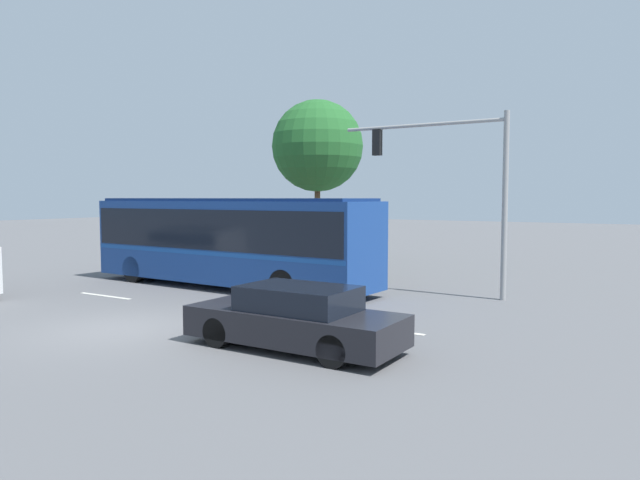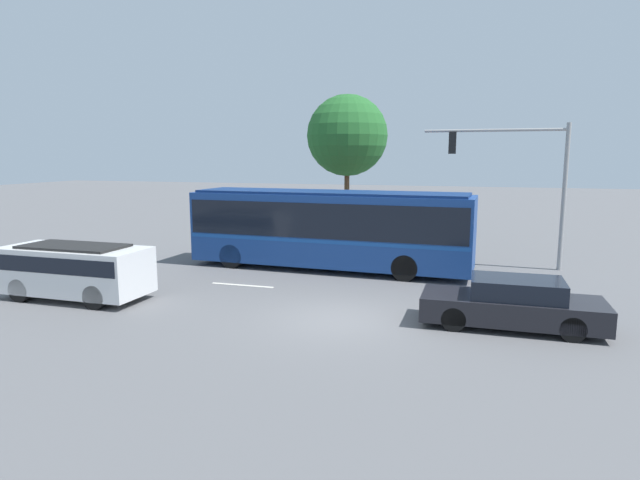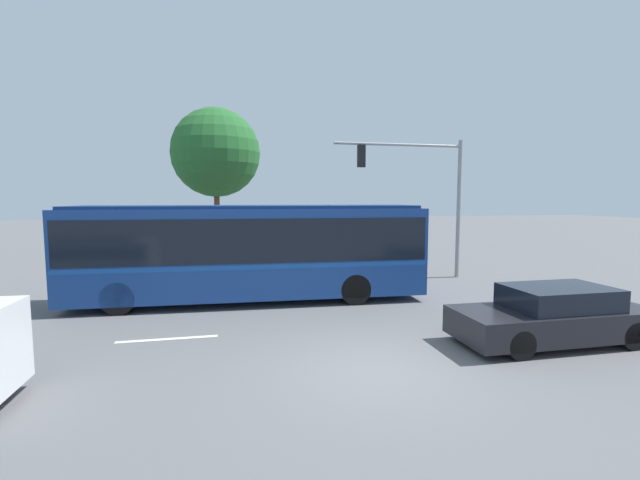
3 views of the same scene
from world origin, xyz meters
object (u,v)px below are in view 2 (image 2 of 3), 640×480
object	(u,v)px
traffic_light_pole	(526,171)
sedan_foreground	(512,304)
city_bus	(329,225)
suv_left_lane	(75,267)
street_tree_left	(347,136)

from	to	relation	value
traffic_light_pole	sedan_foreground	bearing A→B (deg)	84.53
city_bus	suv_left_lane	distance (m)	9.57
city_bus	traffic_light_pole	bearing A→B (deg)	-159.36
suv_left_lane	traffic_light_pole	distance (m)	17.33
city_bus	street_tree_left	size ratio (longest dim) A/B	1.46
city_bus	street_tree_left	xyz separation A→B (m)	(-1.20, 8.00, 3.89)
suv_left_lane	sedan_foreground	bearing A→B (deg)	-175.38
traffic_light_pole	suv_left_lane	bearing A→B (deg)	33.06
suv_left_lane	street_tree_left	world-z (taller)	street_tree_left
suv_left_lane	street_tree_left	size ratio (longest dim) A/B	0.61
sedan_foreground	traffic_light_pole	bearing A→B (deg)	-95.30
city_bus	traffic_light_pole	distance (m)	8.33
sedan_foreground	street_tree_left	size ratio (longest dim) A/B	0.60
suv_left_lane	street_tree_left	distance (m)	16.47
traffic_light_pole	street_tree_left	world-z (taller)	street_tree_left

